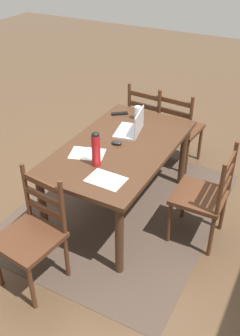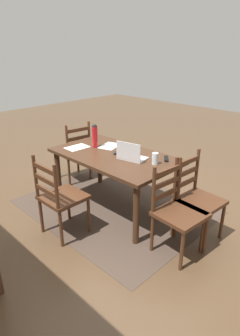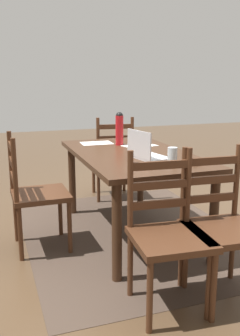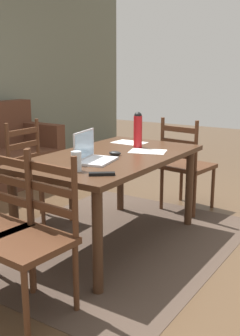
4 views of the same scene
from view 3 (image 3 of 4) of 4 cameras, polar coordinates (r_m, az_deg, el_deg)
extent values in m
plane|color=brown|center=(3.47, 1.70, -9.85)|extent=(14.00, 14.00, 0.00)
cube|color=#47382D|center=(3.47, 1.70, -9.80)|extent=(2.31, 1.84, 0.01)
cube|color=#422819|center=(3.25, 1.78, 2.01)|extent=(1.58, 0.91, 0.04)
cylinder|color=#422819|center=(2.91, 13.84, -7.46)|extent=(0.07, 0.07, 0.71)
cylinder|color=#422819|center=(4.11, 3.11, -0.89)|extent=(0.07, 0.07, 0.71)
cylinder|color=#422819|center=(2.60, -0.47, -9.65)|extent=(0.07, 0.07, 0.71)
cylinder|color=#422819|center=(3.90, -7.18, -1.78)|extent=(0.07, 0.07, 0.71)
cube|color=#4C2B19|center=(3.13, -11.84, -3.95)|extent=(0.45, 0.45, 0.04)
cylinder|color=#4C2B19|center=(3.42, -8.94, -6.51)|extent=(0.04, 0.04, 0.43)
cylinder|color=#4C2B19|center=(3.07, -7.55, -8.83)|extent=(0.04, 0.04, 0.43)
cylinder|color=#4C2B19|center=(3.37, -15.34, -7.12)|extent=(0.04, 0.04, 0.43)
cylinder|color=#4C2B19|center=(3.02, -14.71, -9.55)|extent=(0.04, 0.04, 0.43)
cylinder|color=#4C2B19|center=(3.24, -16.04, 0.94)|extent=(0.04, 0.04, 0.50)
cylinder|color=#4C2B19|center=(2.87, -15.48, -0.60)|extent=(0.04, 0.04, 0.50)
cube|color=#4C2B19|center=(3.07, -15.66, -1.60)|extent=(0.36, 0.03, 0.05)
cube|color=#4C2B19|center=(3.05, -15.81, 0.67)|extent=(0.36, 0.03, 0.05)
cube|color=#4C2B19|center=(3.02, -15.96, 2.99)|extent=(0.36, 0.03, 0.05)
cube|color=#4C2B19|center=(2.28, 7.60, -10.54)|extent=(0.47, 0.47, 0.04)
cylinder|color=#4C2B19|center=(2.31, 13.83, -17.05)|extent=(0.04, 0.04, 0.43)
cylinder|color=#4C2B19|center=(2.17, 4.47, -18.77)|extent=(0.04, 0.04, 0.43)
cylinder|color=#4C2B19|center=(2.61, 9.81, -13.11)|extent=(0.04, 0.04, 0.43)
cylinder|color=#4C2B19|center=(2.49, 1.54, -14.29)|extent=(0.04, 0.04, 0.43)
cylinder|color=#4C2B19|center=(2.44, 10.16, -2.76)|extent=(0.04, 0.04, 0.50)
cylinder|color=#4C2B19|center=(2.31, 1.55, -3.47)|extent=(0.04, 0.04, 0.50)
cube|color=#4C2B19|center=(2.40, 5.92, -5.40)|extent=(0.05, 0.36, 0.05)
cube|color=#4C2B19|center=(2.36, 5.99, -2.53)|extent=(0.05, 0.36, 0.05)
cube|color=#4C2B19|center=(2.33, 6.06, 0.42)|extent=(0.05, 0.36, 0.05)
cube|color=#4C2B19|center=(2.46, 15.33, -9.12)|extent=(0.47, 0.47, 0.04)
cylinder|color=#4C2B19|center=(2.32, 13.19, -16.80)|extent=(0.04, 0.04, 0.43)
cylinder|color=#4C2B19|center=(2.79, 16.47, -11.65)|extent=(0.04, 0.04, 0.43)
cylinder|color=#4C2B19|center=(2.62, 9.19, -12.92)|extent=(0.04, 0.04, 0.43)
cylinder|color=#4C2B19|center=(2.63, 17.06, -1.94)|extent=(0.04, 0.04, 0.50)
cylinder|color=#4C2B19|center=(2.46, 9.51, -2.63)|extent=(0.04, 0.04, 0.50)
cube|color=#4C2B19|center=(2.57, 13.30, -4.43)|extent=(0.05, 0.36, 0.05)
cube|color=#4C2B19|center=(2.53, 13.45, -1.73)|extent=(0.05, 0.36, 0.05)
cube|color=#4C2B19|center=(2.50, 13.60, 1.03)|extent=(0.05, 0.36, 0.05)
cube|color=#4C2B19|center=(4.40, -1.23, 1.37)|extent=(0.49, 0.49, 0.04)
cylinder|color=#4C2B19|center=(4.61, -3.98, -1.11)|extent=(0.04, 0.04, 0.43)
cylinder|color=#4C2B19|center=(4.68, 0.63, -0.86)|extent=(0.04, 0.04, 0.43)
cylinder|color=#4C2B19|center=(4.25, -3.24, -2.37)|extent=(0.04, 0.04, 0.43)
cylinder|color=#4C2B19|center=(4.32, 1.75, -2.08)|extent=(0.04, 0.04, 0.43)
cylinder|color=#4C2B19|center=(4.13, -3.31, 4.08)|extent=(0.04, 0.04, 0.50)
cylinder|color=#4C2B19|center=(4.20, 1.83, 4.26)|extent=(0.04, 0.04, 0.50)
cube|color=#4C2B19|center=(4.18, -0.71, 2.82)|extent=(0.07, 0.36, 0.05)
cube|color=#4C2B19|center=(4.16, -0.72, 4.52)|extent=(0.07, 0.36, 0.05)
cube|color=#4C2B19|center=(4.14, -0.72, 6.22)|extent=(0.07, 0.36, 0.05)
cube|color=silver|center=(3.02, 4.51, 1.64)|extent=(0.36, 0.28, 0.02)
cube|color=silver|center=(2.94, 2.85, 3.58)|extent=(0.32, 0.07, 0.21)
cube|color=#A5CCEA|center=(2.95, 2.95, 3.59)|extent=(0.29, 0.06, 0.19)
cylinder|color=red|center=(3.58, -0.09, 5.65)|extent=(0.07, 0.07, 0.28)
sphere|color=black|center=(3.57, -0.09, 7.85)|extent=(0.07, 0.07, 0.07)
cylinder|color=silver|center=(2.77, 7.85, 1.70)|extent=(0.07, 0.07, 0.13)
ellipsoid|color=black|center=(3.26, 2.35, 2.69)|extent=(0.08, 0.11, 0.03)
cube|color=black|center=(2.88, 11.60, 0.83)|extent=(0.14, 0.16, 0.02)
cube|color=white|center=(3.56, 2.97, 3.36)|extent=(0.29, 0.35, 0.00)
cube|color=white|center=(3.70, -3.51, 3.73)|extent=(0.22, 0.30, 0.00)
camera|label=1|loc=(5.76, -23.75, 23.66)|focal=41.05mm
camera|label=2|loc=(1.47, -91.21, 25.13)|focal=31.03mm
camera|label=4|loc=(2.96, 65.38, 6.73)|focal=43.80mm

